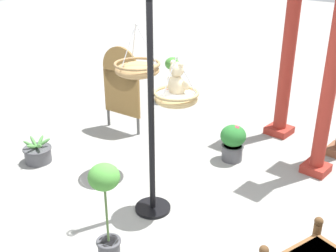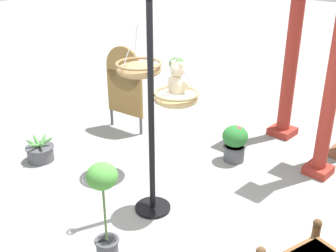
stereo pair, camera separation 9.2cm
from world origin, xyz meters
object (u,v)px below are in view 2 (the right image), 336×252
at_px(potted_plant_flowering_red, 235,142).
at_px(greenhouse_pillar_left, 333,80).
at_px(hanging_basket_with_teddy, 176,98).
at_px(display_pole_central, 152,149).
at_px(potted_plant_conical_shrub, 176,77).
at_px(teddy_bear, 178,82).
at_px(hanging_basket_left_high, 139,69).
at_px(potted_plant_tall_leafy, 40,152).
at_px(potted_plant_small_succulent, 104,208).
at_px(greenhouse_pillar_far_back, 292,56).
at_px(display_sign_board, 124,82).

bearing_deg(potted_plant_flowering_red, greenhouse_pillar_left, 24.29).
height_order(hanging_basket_with_teddy, greenhouse_pillar_left, greenhouse_pillar_left).
bearing_deg(display_pole_central, potted_plant_conical_shrub, 127.91).
height_order(teddy_bear, hanging_basket_left_high, hanging_basket_left_high).
relative_size(greenhouse_pillar_left, potted_plant_conical_shrub, 3.18).
xyz_separation_m(hanging_basket_with_teddy, potted_plant_tall_leafy, (-2.28, -0.52, -1.30)).
bearing_deg(potted_plant_small_succulent, hanging_basket_left_high, 126.29).
bearing_deg(teddy_bear, greenhouse_pillar_far_back, 91.57).
bearing_deg(greenhouse_pillar_left, potted_plant_flowering_red, -155.71).
xyz_separation_m(hanging_basket_left_high, greenhouse_pillar_left, (1.96, 1.62, -0.10)).
xyz_separation_m(hanging_basket_with_teddy, display_sign_board, (-2.20, 1.12, -0.58)).
bearing_deg(greenhouse_pillar_left, potted_plant_tall_leafy, -142.36).
distance_m(greenhouse_pillar_far_back, potted_plant_conical_shrub, 2.60).
relative_size(teddy_bear, hanging_basket_left_high, 0.60).
xyz_separation_m(potted_plant_tall_leafy, potted_plant_small_succulent, (2.45, -0.70, 0.52)).
height_order(potted_plant_tall_leafy, potted_plant_small_succulent, potted_plant_small_succulent).
xyz_separation_m(teddy_bear, potted_plant_flowering_red, (-0.15, 1.46, -1.32)).
bearing_deg(hanging_basket_left_high, greenhouse_pillar_far_back, 69.53).
bearing_deg(hanging_basket_left_high, display_sign_board, 147.52).
height_order(teddy_bear, display_sign_board, teddy_bear).
bearing_deg(potted_plant_tall_leafy, greenhouse_pillar_far_back, 56.58).
distance_m(display_pole_central, potted_plant_flowering_red, 1.81).
xyz_separation_m(greenhouse_pillar_left, potted_plant_flowering_red, (-1.11, -0.50, -1.10)).
bearing_deg(greenhouse_pillar_left, hanging_basket_left_high, -140.38).
height_order(display_pole_central, teddy_bear, display_pole_central).
distance_m(potted_plant_flowering_red, potted_plant_conical_shrub, 2.73).
height_order(display_pole_central, display_sign_board, display_pole_central).
bearing_deg(potted_plant_conical_shrub, hanging_basket_left_high, -57.91).
xyz_separation_m(hanging_basket_with_teddy, greenhouse_pillar_far_back, (-0.08, 2.82, -0.06)).
relative_size(display_pole_central, greenhouse_pillar_far_back, 0.92).
relative_size(potted_plant_flowering_red, potted_plant_conical_shrub, 0.63).
bearing_deg(teddy_bear, potted_plant_small_succulent, -82.42).
relative_size(display_pole_central, hanging_basket_left_high, 3.74).
bearing_deg(greenhouse_pillar_far_back, display_sign_board, -141.28).
xyz_separation_m(potted_plant_flowering_red, potted_plant_tall_leafy, (-2.14, -2.00, -0.16)).
relative_size(hanging_basket_left_high, display_sign_board, 0.48).
bearing_deg(greenhouse_pillar_far_back, display_pole_central, -91.37).
distance_m(teddy_bear, display_sign_board, 2.57).
height_order(hanging_basket_with_teddy, greenhouse_pillar_far_back, greenhouse_pillar_far_back).
height_order(teddy_bear, potted_plant_small_succulent, teddy_bear).
relative_size(teddy_bear, potted_plant_flowering_red, 0.73).
bearing_deg(teddy_bear, hanging_basket_left_high, 161.17).
bearing_deg(hanging_basket_with_teddy, display_pole_central, -120.96).
xyz_separation_m(potted_plant_flowering_red, display_sign_board, (-2.05, -0.36, 0.56)).
distance_m(greenhouse_pillar_left, potted_plant_tall_leafy, 4.29).
height_order(greenhouse_pillar_far_back, potted_plant_flowering_red, greenhouse_pillar_far_back).
xyz_separation_m(display_pole_central, greenhouse_pillar_far_back, (0.07, 3.07, 0.54)).
distance_m(display_pole_central, potted_plant_conical_shrub, 3.88).
distance_m(hanging_basket_with_teddy, greenhouse_pillar_left, 2.20).
xyz_separation_m(teddy_bear, greenhouse_pillar_left, (0.96, 1.96, -0.22)).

